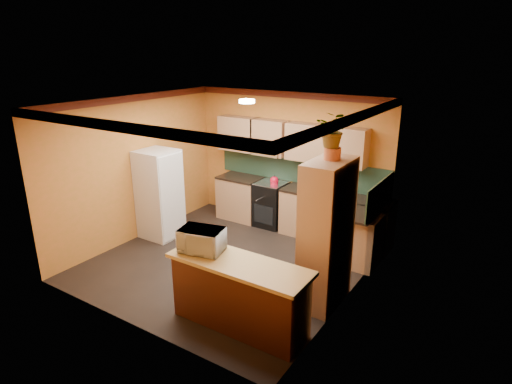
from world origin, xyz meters
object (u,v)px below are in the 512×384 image
fridge (159,194)px  microwave (202,240)px  stove (271,204)px  breakfast_bar (239,296)px  base_cabinets_back (298,211)px  pantry (326,234)px

fridge → microwave: (2.32, -1.55, 0.24)m
stove → breakfast_bar: (1.40, -3.14, -0.02)m
fridge → breakfast_bar: size_ratio=0.94×
fridge → microwave: 2.80m
base_cabinets_back → pantry: 2.56m
stove → pantry: pantry is taller
pantry → breakfast_bar: pantry is taller
breakfast_bar → microwave: bearing=180.0°
base_cabinets_back → stove: bearing=-180.0°
microwave → breakfast_bar: bearing=-13.7°
stove → microwave: 3.31m
stove → breakfast_bar: bearing=-66.1°
fridge → microwave: bearing=-33.7°
base_cabinets_back → microwave: microwave is taller
base_cabinets_back → microwave: bearing=-86.8°
stove → fridge: size_ratio=0.54×
microwave → stove: bearing=90.6°
base_cabinets_back → breakfast_bar: 3.24m
fridge → breakfast_bar: 3.33m
stove → microwave: (0.80, -3.14, 0.63)m
breakfast_bar → base_cabinets_back: bearing=103.8°
microwave → pantry: bearing=27.8°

